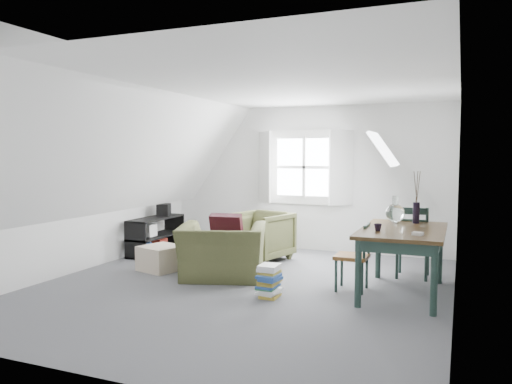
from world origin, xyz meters
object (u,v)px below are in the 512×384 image
at_px(dining_table, 403,237).
at_px(dining_chair_far, 413,240).
at_px(armchair_far, 260,260).
at_px(magazine_stack, 269,281).
at_px(ottoman, 161,258).
at_px(dining_chair_near, 355,256).
at_px(armchair_near, 222,278).
at_px(media_shelf, 155,237).

relative_size(dining_table, dining_chair_far, 1.62).
height_order(armchair_far, magazine_stack, armchair_far).
relative_size(ottoman, dining_chair_near, 0.64).
bearing_deg(dining_chair_far, armchair_far, -11.89).
bearing_deg(dining_chair_near, dining_table, 83.52).
bearing_deg(dining_chair_far, magazine_stack, 42.19).
relative_size(armchair_near, dining_table, 0.71).
height_order(dining_chair_far, dining_chair_near, dining_chair_far).
relative_size(armchair_far, dining_chair_near, 1.02).
relative_size(dining_chair_near, magazine_stack, 2.19).
bearing_deg(dining_table, armchair_far, 155.41).
relative_size(dining_chair_near, media_shelf, 0.69).
distance_m(ottoman, dining_chair_far, 3.54).
bearing_deg(armchair_near, ottoman, -23.22).
relative_size(dining_chair_far, dining_chair_near, 1.18).
distance_m(ottoman, media_shelf, 1.26).
bearing_deg(dining_table, dining_chair_near, -173.01).
height_order(armchair_far, dining_table, dining_table).
height_order(armchair_far, ottoman, armchair_far).
relative_size(ottoman, media_shelf, 0.44).
bearing_deg(media_shelf, ottoman, -49.27).
bearing_deg(dining_chair_far, dining_chair_near, 51.96).
distance_m(dining_table, media_shelf, 4.27).
height_order(armchair_near, ottoman, armchair_near).
height_order(armchair_near, media_shelf, media_shelf).
bearing_deg(armchair_far, dining_table, -10.08).
xyz_separation_m(dining_table, dining_chair_near, (-0.56, -0.05, -0.26)).
xyz_separation_m(armchair_far, dining_chair_far, (2.34, -0.27, 0.51)).
distance_m(ottoman, magazine_stack, 2.05).
bearing_deg(dining_chair_near, ottoman, -101.51).
height_order(dining_table, dining_chair_near, dining_chair_near).
bearing_deg(dining_chair_near, armchair_far, -136.11).
bearing_deg(magazine_stack, dining_table, 26.49).
relative_size(armchair_near, dining_chair_near, 1.35).
distance_m(dining_chair_far, media_shelf, 4.18).
bearing_deg(dining_table, dining_chair_far, 89.65).
relative_size(dining_chair_far, media_shelf, 0.82).
distance_m(ottoman, dining_table, 3.40).
xyz_separation_m(armchair_near, dining_chair_far, (2.37, 1.02, 0.51)).
bearing_deg(dining_table, ottoman, -177.19).
xyz_separation_m(dining_chair_near, media_shelf, (-3.57, 1.00, -0.16)).
distance_m(dining_chair_near, media_shelf, 3.72).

